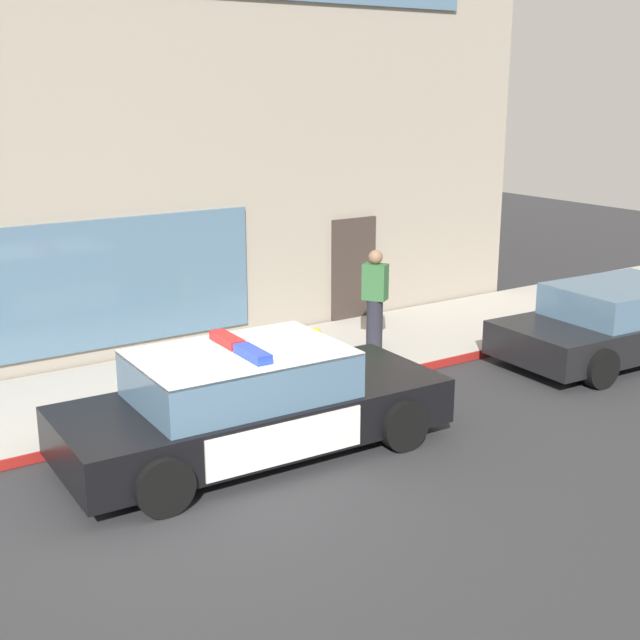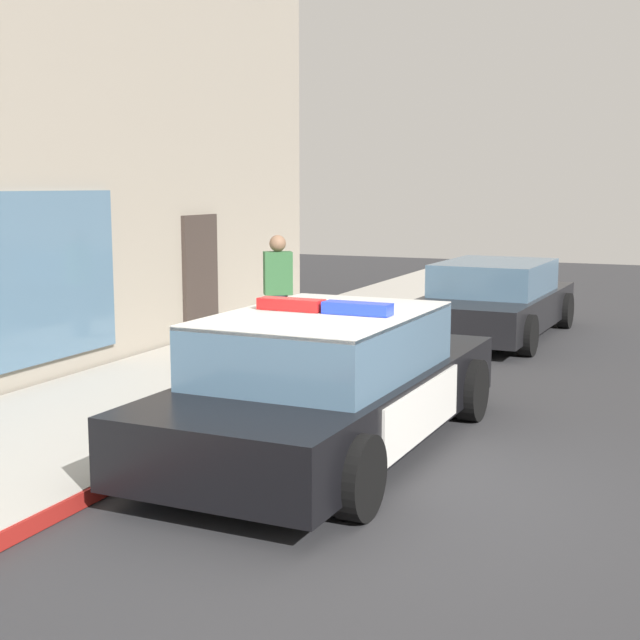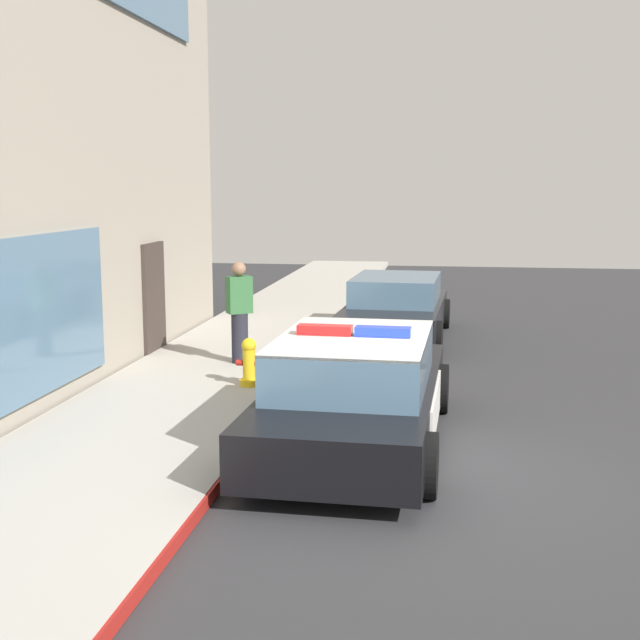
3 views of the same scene
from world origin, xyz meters
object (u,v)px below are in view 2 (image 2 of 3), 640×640
Objects in this scene: fire_hydrant at (262,349)px; police_cruiser at (330,382)px; car_down_street at (494,300)px; pedestrian_on_sidewalk at (278,294)px.

police_cruiser is at bearing -140.05° from fire_hydrant.
pedestrian_on_sidewalk reaches higher than car_down_street.
police_cruiser reaches higher than car_down_street.
fire_hydrant is 0.16× the size of car_down_street.
pedestrian_on_sidewalk is at bearing 147.53° from car_down_street.
police_cruiser is 6.88× the size of fire_hydrant.
police_cruiser is at bearing -177.77° from car_down_street.
car_down_street reaches higher than fire_hydrant.
police_cruiser is at bearing -1.14° from pedestrian_on_sidewalk.
car_down_street is at bearing 111.63° from pedestrian_on_sidewalk.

